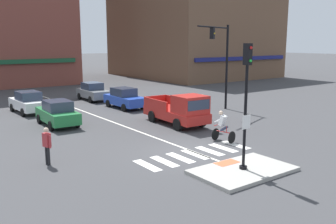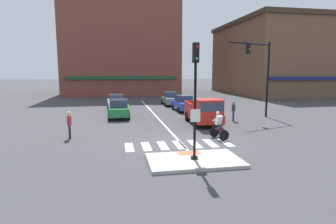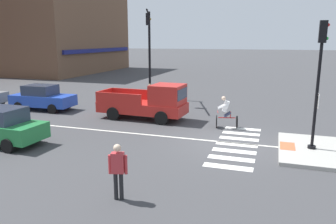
{
  "view_description": "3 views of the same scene",
  "coord_description": "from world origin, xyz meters",
  "px_view_note": "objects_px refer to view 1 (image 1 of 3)",
  "views": [
    {
      "loc": [
        -11.04,
        -13.34,
        5.29
      ],
      "look_at": [
        0.88,
        3.03,
        1.44
      ],
      "focal_mm": 39.41,
      "sensor_mm": 36.0,
      "label": 1
    },
    {
      "loc": [
        -3.38,
        -14.95,
        4.01
      ],
      "look_at": [
        0.42,
        5.13,
        1.05
      ],
      "focal_mm": 29.46,
      "sensor_mm": 36.0,
      "label": 2
    },
    {
      "loc": [
        -14.05,
        -1.84,
        4.52
      ],
      "look_at": [
        0.27,
        2.87,
        1.19
      ],
      "focal_mm": 35.03,
      "sensor_mm": 36.0,
      "label": 3
    }
  ],
  "objects_px": {
    "pickup_truck_red_eastbound_mid": "(180,111)",
    "cyclist": "(223,126)",
    "car_blue_eastbound_far": "(125,98)",
    "traffic_light_mast": "(222,55)",
    "car_green_westbound_far": "(58,113)",
    "signal_pole": "(246,95)",
    "pedestrian_at_curb_left": "(47,143)",
    "car_white_westbound_distant": "(28,102)",
    "car_grey_eastbound_distant": "(93,92)",
    "pedestrian_waiting_far_side": "(202,104)"
  },
  "relations": [
    {
      "from": "pickup_truck_red_eastbound_mid",
      "to": "cyclist",
      "type": "distance_m",
      "value": 4.48
    },
    {
      "from": "car_blue_eastbound_far",
      "to": "pickup_truck_red_eastbound_mid",
      "type": "xyz_separation_m",
      "value": [
        -0.3,
        -7.67,
        0.17
      ]
    },
    {
      "from": "traffic_light_mast",
      "to": "car_green_westbound_far",
      "type": "xyz_separation_m",
      "value": [
        -12.19,
        2.32,
        -3.5
      ]
    },
    {
      "from": "signal_pole",
      "to": "pickup_truck_red_eastbound_mid",
      "type": "height_order",
      "value": "signal_pole"
    },
    {
      "from": "traffic_light_mast",
      "to": "car_blue_eastbound_far",
      "type": "relative_size",
      "value": 1.59
    },
    {
      "from": "pedestrian_at_curb_left",
      "to": "traffic_light_mast",
      "type": "bearing_deg",
      "value": 18.13
    },
    {
      "from": "car_white_westbound_distant",
      "to": "pickup_truck_red_eastbound_mid",
      "type": "xyz_separation_m",
      "value": [
        6.59,
        -10.21,
        0.17
      ]
    },
    {
      "from": "signal_pole",
      "to": "car_white_westbound_distant",
      "type": "height_order",
      "value": "signal_pole"
    },
    {
      "from": "signal_pole",
      "to": "car_grey_eastbound_distant",
      "type": "distance_m",
      "value": 21.7
    },
    {
      "from": "signal_pole",
      "to": "traffic_light_mast",
      "type": "bearing_deg",
      "value": 49.73
    },
    {
      "from": "car_green_westbound_far",
      "to": "pickup_truck_red_eastbound_mid",
      "type": "bearing_deg",
      "value": -36.08
    },
    {
      "from": "car_green_westbound_far",
      "to": "pedestrian_at_curb_left",
      "type": "relative_size",
      "value": 2.49
    },
    {
      "from": "pickup_truck_red_eastbound_mid",
      "to": "signal_pole",
      "type": "bearing_deg",
      "value": -110.81
    },
    {
      "from": "traffic_light_mast",
      "to": "pedestrian_at_curb_left",
      "type": "xyz_separation_m",
      "value": [
        -15.26,
        -4.99,
        -3.33
      ]
    },
    {
      "from": "signal_pole",
      "to": "pickup_truck_red_eastbound_mid",
      "type": "xyz_separation_m",
      "value": [
        3.19,
        8.39,
        -2.23
      ]
    },
    {
      "from": "signal_pole",
      "to": "pickup_truck_red_eastbound_mid",
      "type": "relative_size",
      "value": 0.98
    },
    {
      "from": "traffic_light_mast",
      "to": "pedestrian_waiting_far_side",
      "type": "relative_size",
      "value": 3.95
    },
    {
      "from": "signal_pole",
      "to": "car_white_westbound_distant",
      "type": "distance_m",
      "value": 19.07
    },
    {
      "from": "car_white_westbound_distant",
      "to": "cyclist",
      "type": "xyz_separation_m",
      "value": [
        6.06,
        -14.66,
        0.06
      ]
    },
    {
      "from": "signal_pole",
      "to": "car_blue_eastbound_far",
      "type": "distance_m",
      "value": 16.61
    },
    {
      "from": "car_grey_eastbound_distant",
      "to": "pickup_truck_red_eastbound_mid",
      "type": "relative_size",
      "value": 0.8
    },
    {
      "from": "car_white_westbound_distant",
      "to": "pickup_truck_red_eastbound_mid",
      "type": "relative_size",
      "value": 0.81
    },
    {
      "from": "car_blue_eastbound_far",
      "to": "car_grey_eastbound_distant",
      "type": "bearing_deg",
      "value": 93.64
    },
    {
      "from": "car_white_westbound_distant",
      "to": "car_blue_eastbound_far",
      "type": "xyz_separation_m",
      "value": [
        6.89,
        -2.55,
        0.0
      ]
    },
    {
      "from": "traffic_light_mast",
      "to": "cyclist",
      "type": "bearing_deg",
      "value": -133.48
    },
    {
      "from": "signal_pole",
      "to": "pedestrian_waiting_far_side",
      "type": "height_order",
      "value": "signal_pole"
    },
    {
      "from": "cyclist",
      "to": "pedestrian_at_curb_left",
      "type": "xyz_separation_m",
      "value": [
        -8.86,
        1.75,
        0.11
      ]
    },
    {
      "from": "car_blue_eastbound_far",
      "to": "car_grey_eastbound_distant",
      "type": "height_order",
      "value": "same"
    },
    {
      "from": "cyclist",
      "to": "car_green_westbound_far",
      "type": "bearing_deg",
      "value": 122.62
    },
    {
      "from": "signal_pole",
      "to": "cyclist",
      "type": "distance_m",
      "value": 5.3
    },
    {
      "from": "car_green_westbound_far",
      "to": "pedestrian_waiting_far_side",
      "type": "xyz_separation_m",
      "value": [
        9.21,
        -3.5,
        0.17
      ]
    },
    {
      "from": "signal_pole",
      "to": "pedestrian_waiting_far_side",
      "type": "bearing_deg",
      "value": 57.38
    },
    {
      "from": "car_blue_eastbound_far",
      "to": "cyclist",
      "type": "bearing_deg",
      "value": -93.91
    },
    {
      "from": "pickup_truck_red_eastbound_mid",
      "to": "pedestrian_waiting_far_side",
      "type": "xyz_separation_m",
      "value": [
        2.89,
        1.1,
        0.0
      ]
    },
    {
      "from": "car_blue_eastbound_far",
      "to": "pedestrian_at_curb_left",
      "type": "distance_m",
      "value": 14.2
    },
    {
      "from": "car_blue_eastbound_far",
      "to": "signal_pole",
      "type": "bearing_deg",
      "value": -102.26
    },
    {
      "from": "car_grey_eastbound_distant",
      "to": "cyclist",
      "type": "relative_size",
      "value": 2.46
    },
    {
      "from": "traffic_light_mast",
      "to": "signal_pole",
      "type": "bearing_deg",
      "value": -130.27
    },
    {
      "from": "car_green_westbound_far",
      "to": "car_grey_eastbound_distant",
      "type": "height_order",
      "value": "same"
    },
    {
      "from": "traffic_light_mast",
      "to": "cyclist",
      "type": "xyz_separation_m",
      "value": [
        -6.39,
        -6.74,
        -3.44
      ]
    },
    {
      "from": "car_white_westbound_distant",
      "to": "pedestrian_waiting_far_side",
      "type": "height_order",
      "value": "pedestrian_waiting_far_side"
    },
    {
      "from": "car_blue_eastbound_far",
      "to": "pedestrian_at_curb_left",
      "type": "xyz_separation_m",
      "value": [
        -9.69,
        -10.37,
        0.17
      ]
    },
    {
      "from": "traffic_light_mast",
      "to": "pedestrian_waiting_far_side",
      "type": "bearing_deg",
      "value": -158.21
    },
    {
      "from": "car_white_westbound_distant",
      "to": "car_blue_eastbound_far",
      "type": "distance_m",
      "value": 7.34
    },
    {
      "from": "car_grey_eastbound_distant",
      "to": "pedestrian_at_curb_left",
      "type": "distance_m",
      "value": 18.23
    },
    {
      "from": "car_white_westbound_distant",
      "to": "car_green_westbound_far",
      "type": "xyz_separation_m",
      "value": [
        0.26,
        -5.61,
        0.0
      ]
    },
    {
      "from": "traffic_light_mast",
      "to": "car_blue_eastbound_far",
      "type": "bearing_deg",
      "value": 135.99
    },
    {
      "from": "car_blue_eastbound_far",
      "to": "car_grey_eastbound_distant",
      "type": "distance_m",
      "value": 5.29
    },
    {
      "from": "car_white_westbound_distant",
      "to": "car_green_westbound_far",
      "type": "relative_size",
      "value": 1.01
    },
    {
      "from": "car_grey_eastbound_distant",
      "to": "pedestrian_waiting_far_side",
      "type": "bearing_deg",
      "value": -76.12
    }
  ]
}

